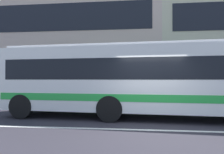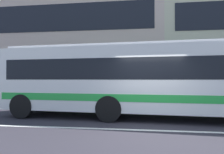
% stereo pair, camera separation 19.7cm
% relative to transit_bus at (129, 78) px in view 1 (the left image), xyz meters
% --- Properties ---
extents(ground_plane, '(160.00, 160.00, 0.00)m').
position_rel_transit_bus_xyz_m(ground_plane, '(0.80, -2.13, -1.68)').
color(ground_plane, '#2D2A31').
extents(lane_centre_line, '(60.00, 0.16, 0.01)m').
position_rel_transit_bus_xyz_m(lane_centre_line, '(0.80, -2.13, -1.68)').
color(lane_centre_line, silver).
rests_on(lane_centre_line, ground_plane).
extents(hedge_row_far, '(19.31, 1.10, 1.20)m').
position_rel_transit_bus_xyz_m(hedge_row_far, '(0.20, 3.41, -1.08)').
color(hedge_row_far, '#2D6136').
rests_on(hedge_row_far, ground_plane).
extents(apartment_block_left, '(20.45, 9.05, 12.41)m').
position_rel_transit_bus_xyz_m(apartment_block_left, '(-7.55, 12.83, 4.53)').
color(apartment_block_left, '#C4AC9C').
rests_on(apartment_block_left, ground_plane).
extents(transit_bus, '(10.87, 3.22, 3.05)m').
position_rel_transit_bus_xyz_m(transit_bus, '(0.00, 0.00, 0.00)').
color(transit_bus, silver).
rests_on(transit_bus, ground_plane).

